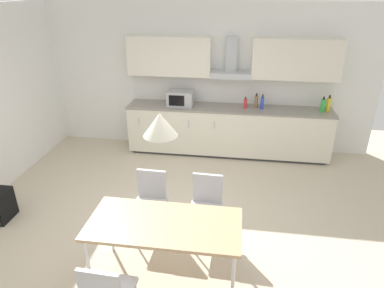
{
  "coord_description": "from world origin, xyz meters",
  "views": [
    {
      "loc": [
        0.87,
        -3.74,
        3.0
      ],
      "look_at": [
        0.26,
        0.53,
        1.0
      ],
      "focal_mm": 32.0,
      "sensor_mm": 36.0,
      "label": 1
    }
  ],
  "objects_px": {
    "bottle_brown": "(256,102)",
    "bottle_red": "(245,103)",
    "chair_far_right": "(206,202)",
    "bottle_yellow": "(329,104)",
    "dining_table": "(164,226)",
    "chair_far_left": "(150,197)",
    "pendant_lamp": "(160,124)",
    "bottle_blue": "(262,103)",
    "microwave": "(180,98)",
    "bottle_green": "(323,105)"
  },
  "relations": [
    {
      "from": "chair_far_right",
      "to": "pendant_lamp",
      "type": "distance_m",
      "value": 1.57
    },
    {
      "from": "dining_table",
      "to": "pendant_lamp",
      "type": "relative_size",
      "value": 5.03
    },
    {
      "from": "bottle_brown",
      "to": "bottle_red",
      "type": "relative_size",
      "value": 1.26
    },
    {
      "from": "bottle_blue",
      "to": "chair_far_left",
      "type": "xyz_separation_m",
      "value": [
        -1.48,
        -2.52,
        -0.52
      ]
    },
    {
      "from": "bottle_red",
      "to": "dining_table",
      "type": "bearing_deg",
      "value": -103.93
    },
    {
      "from": "bottle_brown",
      "to": "bottle_yellow",
      "type": "relative_size",
      "value": 0.92
    },
    {
      "from": "pendant_lamp",
      "to": "chair_far_right",
      "type": "bearing_deg",
      "value": 64.39
    },
    {
      "from": "bottle_yellow",
      "to": "chair_far_right",
      "type": "relative_size",
      "value": 0.34
    },
    {
      "from": "bottle_green",
      "to": "pendant_lamp",
      "type": "height_order",
      "value": "pendant_lamp"
    },
    {
      "from": "microwave",
      "to": "bottle_green",
      "type": "xyz_separation_m",
      "value": [
        2.58,
        -0.01,
        -0.02
      ]
    },
    {
      "from": "microwave",
      "to": "chair_far_right",
      "type": "distance_m",
      "value": 2.69
    },
    {
      "from": "chair_far_left",
      "to": "pendant_lamp",
      "type": "distance_m",
      "value": 1.57
    },
    {
      "from": "bottle_red",
      "to": "bottle_green",
      "type": "distance_m",
      "value": 1.37
    },
    {
      "from": "bottle_blue",
      "to": "bottle_yellow",
      "type": "height_order",
      "value": "bottle_yellow"
    },
    {
      "from": "bottle_yellow",
      "to": "dining_table",
      "type": "height_order",
      "value": "bottle_yellow"
    },
    {
      "from": "bottle_blue",
      "to": "bottle_green",
      "type": "height_order",
      "value": "bottle_green"
    },
    {
      "from": "bottle_yellow",
      "to": "dining_table",
      "type": "bearing_deg",
      "value": -124.53
    },
    {
      "from": "microwave",
      "to": "chair_far_right",
      "type": "bearing_deg",
      "value": -73.07
    },
    {
      "from": "bottle_red",
      "to": "bottle_yellow",
      "type": "bearing_deg",
      "value": 1.95
    },
    {
      "from": "dining_table",
      "to": "chair_far_right",
      "type": "distance_m",
      "value": 0.86
    },
    {
      "from": "microwave",
      "to": "bottle_green",
      "type": "distance_m",
      "value": 2.59
    },
    {
      "from": "bottle_brown",
      "to": "bottle_green",
      "type": "height_order",
      "value": "bottle_green"
    },
    {
      "from": "bottle_brown",
      "to": "chair_far_left",
      "type": "relative_size",
      "value": 0.31
    },
    {
      "from": "chair_far_right",
      "to": "pendant_lamp",
      "type": "height_order",
      "value": "pendant_lamp"
    },
    {
      "from": "bottle_green",
      "to": "bottle_yellow",
      "type": "distance_m",
      "value": 0.12
    },
    {
      "from": "bottle_red",
      "to": "chair_far_left",
      "type": "xyz_separation_m",
      "value": [
        -1.17,
        -2.52,
        -0.5
      ]
    },
    {
      "from": "bottle_brown",
      "to": "bottle_blue",
      "type": "relative_size",
      "value": 0.99
    },
    {
      "from": "pendant_lamp",
      "to": "microwave",
      "type": "bearing_deg",
      "value": 96.99
    },
    {
      "from": "microwave",
      "to": "bottle_blue",
      "type": "xyz_separation_m",
      "value": [
        1.52,
        -0.0,
        -0.02
      ]
    },
    {
      "from": "bottle_green",
      "to": "pendant_lamp",
      "type": "bearing_deg",
      "value": -123.68
    },
    {
      "from": "bottle_blue",
      "to": "pendant_lamp",
      "type": "xyz_separation_m",
      "value": [
        -1.12,
        -3.28,
        0.79
      ]
    },
    {
      "from": "microwave",
      "to": "chair_far_left",
      "type": "bearing_deg",
      "value": -89.02
    },
    {
      "from": "chair_far_right",
      "to": "bottle_brown",
      "type": "bearing_deg",
      "value": 75.95
    },
    {
      "from": "chair_far_left",
      "to": "bottle_red",
      "type": "bearing_deg",
      "value": 65.02
    },
    {
      "from": "bottle_yellow",
      "to": "chair_far_left",
      "type": "relative_size",
      "value": 0.34
    },
    {
      "from": "bottle_blue",
      "to": "bottle_red",
      "type": "bearing_deg",
      "value": -179.73
    },
    {
      "from": "bottle_brown",
      "to": "chair_far_left",
      "type": "bearing_deg",
      "value": -117.97
    },
    {
      "from": "bottle_blue",
      "to": "bottle_green",
      "type": "xyz_separation_m",
      "value": [
        1.06,
        -0.01,
        0.0
      ]
    },
    {
      "from": "bottle_red",
      "to": "pendant_lamp",
      "type": "bearing_deg",
      "value": -103.93
    },
    {
      "from": "microwave",
      "to": "bottle_yellow",
      "type": "height_order",
      "value": "bottle_yellow"
    },
    {
      "from": "microwave",
      "to": "pendant_lamp",
      "type": "bearing_deg",
      "value": -83.01
    },
    {
      "from": "dining_table",
      "to": "chair_far_left",
      "type": "relative_size",
      "value": 1.85
    },
    {
      "from": "bottle_yellow",
      "to": "bottle_brown",
      "type": "bearing_deg",
      "value": 179.41
    },
    {
      "from": "bottle_brown",
      "to": "dining_table",
      "type": "distance_m",
      "value": 3.51
    },
    {
      "from": "bottle_yellow",
      "to": "pendant_lamp",
      "type": "xyz_separation_m",
      "value": [
        -2.29,
        -3.33,
        0.79
      ]
    },
    {
      "from": "microwave",
      "to": "dining_table",
      "type": "bearing_deg",
      "value": -83.01
    },
    {
      "from": "bottle_brown",
      "to": "bottle_green",
      "type": "distance_m",
      "value": 1.17
    },
    {
      "from": "bottle_red",
      "to": "dining_table",
      "type": "distance_m",
      "value": 3.39
    },
    {
      "from": "bottle_blue",
      "to": "dining_table",
      "type": "relative_size",
      "value": 0.17
    },
    {
      "from": "microwave",
      "to": "bottle_yellow",
      "type": "bearing_deg",
      "value": 0.98
    }
  ]
}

